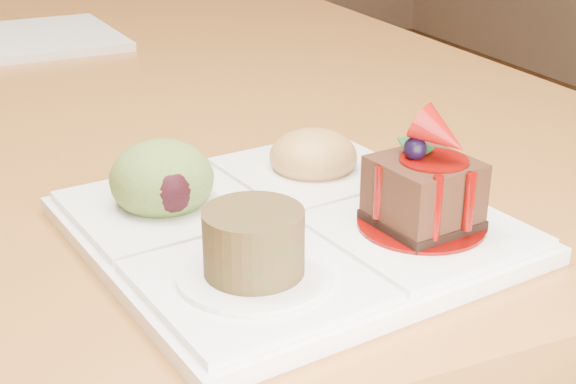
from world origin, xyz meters
name	(u,v)px	position (x,y,z in m)	size (l,w,h in m)	color
dining_table	(70,86)	(0.00, 0.00, 0.68)	(1.00, 1.80, 0.75)	#9E5F29
sampler_plate	(282,208)	(0.04, -0.71, 0.77)	(0.31, 0.31, 0.11)	white
second_plate	(28,39)	(-0.05, 0.01, 0.76)	(0.25, 0.25, 0.01)	white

